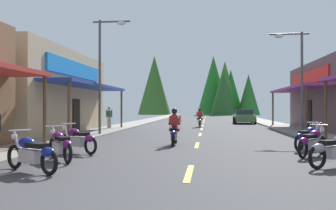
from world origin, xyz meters
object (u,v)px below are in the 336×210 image
(rider_cruising_trailing, at_px, (200,119))
(pedestrian_by_shop, at_px, (109,116))
(motorcycle_parked_left_3, at_px, (78,139))
(streetlamp_right, at_px, (295,68))
(motorcycle_parked_left_2, at_px, (60,144))
(rider_cruising_lead, at_px, (174,130))
(motorcycle_parked_right_2, at_px, (336,149))
(motorcycle_parked_left_1, at_px, (32,153))
(motorcycle_parked_right_4, at_px, (308,137))
(motorcycle_parked_right_3, at_px, (312,142))
(streetlamp_left, at_px, (105,61))
(parked_car_curbside, at_px, (244,117))

(rider_cruising_trailing, distance_m, pedestrian_by_shop, 7.56)
(motorcycle_parked_left_3, bearing_deg, streetlamp_right, -104.11)
(motorcycle_parked_left_2, bearing_deg, rider_cruising_lead, -70.51)
(motorcycle_parked_right_2, relative_size, pedestrian_by_shop, 1.11)
(motorcycle_parked_left_1, bearing_deg, motorcycle_parked_left_3, -55.51)
(motorcycle_parked_left_2, distance_m, motorcycle_parked_left_3, 1.83)
(motorcycle_parked_right_2, bearing_deg, motorcycle_parked_right_4, 51.51)
(streetlamp_right, distance_m, motorcycle_parked_right_3, 9.27)
(rider_cruising_trailing, bearing_deg, streetlamp_left, 149.11)
(motorcycle_parked_left_2, height_order, motorcycle_parked_left_3, same)
(rider_cruising_trailing, distance_m, parked_car_curbside, 8.29)
(motorcycle_parked_left_3, bearing_deg, motorcycle_parked_left_2, 127.55)
(motorcycle_parked_left_2, relative_size, rider_cruising_trailing, 0.81)
(motorcycle_parked_left_1, height_order, pedestrian_by_shop, pedestrian_by_shop)
(streetlamp_left, relative_size, parked_car_curbside, 1.50)
(motorcycle_parked_left_3, relative_size, parked_car_curbside, 0.42)
(motorcycle_parked_left_3, distance_m, parked_car_curbside, 25.88)
(motorcycle_parked_left_2, bearing_deg, motorcycle_parked_right_2, -131.87)
(motorcycle_parked_right_4, height_order, motorcycle_parked_left_3, same)
(streetlamp_left, relative_size, streetlamp_right, 1.13)
(streetlamp_left, height_order, pedestrian_by_shop, streetlamp_left)
(pedestrian_by_shop, bearing_deg, rider_cruising_lead, 151.72)
(motorcycle_parked_right_3, distance_m, pedestrian_by_shop, 17.09)
(streetlamp_left, xyz_separation_m, motorcycle_parked_right_4, (9.49, -5.97, -3.74))
(motorcycle_parked_right_3, distance_m, motorcycle_parked_right_4, 1.89)
(streetlamp_left, relative_size, rider_cruising_trailing, 3.05)
(streetlamp_left, bearing_deg, motorcycle_parked_left_1, -83.00)
(streetlamp_left, distance_m, motorcycle_parked_right_4, 11.82)
(motorcycle_parked_right_2, xyz_separation_m, rider_cruising_lead, (-4.82, 5.30, 0.17))
(rider_cruising_lead, bearing_deg, pedestrian_by_shop, 28.07)
(parked_car_curbside, bearing_deg, pedestrian_by_shop, 137.68)
(motorcycle_parked_left_1, bearing_deg, rider_cruising_lead, -81.65)
(motorcycle_parked_left_1, bearing_deg, motorcycle_parked_right_4, -113.88)
(streetlamp_right, height_order, motorcycle_parked_right_4, streetlamp_right)
(motorcycle_parked_right_2, distance_m, motorcycle_parked_left_1, 7.90)
(motorcycle_parked_left_2, bearing_deg, rider_cruising_trailing, -50.08)
(motorcycle_parked_right_3, bearing_deg, motorcycle_parked_right_4, 26.71)
(streetlamp_left, relative_size, motorcycle_parked_right_4, 3.84)
(motorcycle_parked_right_3, height_order, parked_car_curbside, parked_car_curbside)
(rider_cruising_lead, relative_size, pedestrian_by_shop, 1.30)
(motorcycle_parked_right_2, relative_size, motorcycle_parked_right_4, 1.08)
(streetlamp_right, relative_size, motorcycle_parked_right_2, 3.14)
(motorcycle_parked_left_3, distance_m, rider_cruising_lead, 4.40)
(streetlamp_right, bearing_deg, parked_car_curbside, 94.46)
(motorcycle_parked_left_1, height_order, rider_cruising_trailing, rider_cruising_trailing)
(motorcycle_parked_left_3, relative_size, rider_cruising_lead, 0.86)
(motorcycle_parked_right_2, distance_m, motorcycle_parked_right_3, 2.16)
(motorcycle_parked_left_3, distance_m, rider_cruising_trailing, 17.87)
(streetlamp_left, height_order, motorcycle_parked_right_4, streetlamp_left)
(motorcycle_parked_left_1, relative_size, parked_car_curbside, 0.43)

